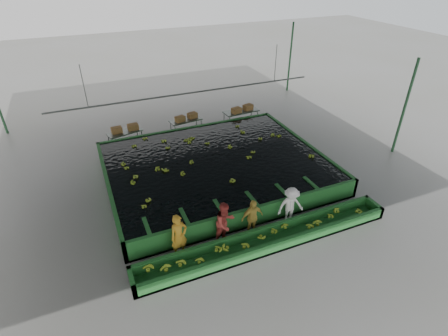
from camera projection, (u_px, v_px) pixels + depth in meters
name	position (u px, v px, depth m)	size (l,w,h in m)	color
ground	(228.00, 192.00, 15.68)	(80.00, 80.00, 0.00)	slate
shed_roof	(229.00, 84.00, 13.05)	(20.00, 22.00, 0.04)	slate
shed_posts	(229.00, 143.00, 14.37)	(20.00, 22.00, 5.00)	#2A5A35
flotation_tank	(216.00, 168.00, 16.62)	(10.00, 8.00, 0.90)	#1F6025
tank_water	(216.00, 160.00, 16.41)	(9.70, 7.70, 0.00)	black
sorting_trough	(268.00, 240.00, 12.73)	(10.00, 1.00, 0.50)	#1F6025
cableway_rail	(190.00, 93.00, 18.01)	(0.08, 0.08, 14.00)	#59605B
rail_hanger_left	(84.00, 87.00, 15.82)	(0.04, 0.04, 2.00)	#59605B
rail_hanger_right	(276.00, 63.00, 19.15)	(0.04, 0.04, 2.00)	#59605B
worker_a	(179.00, 236.00, 12.00)	(0.63, 0.42, 1.73)	#C38B21
worker_b	(225.00, 223.00, 12.58)	(0.85, 0.66, 1.74)	#A6352E
worker_c	(252.00, 217.00, 12.99)	(0.91, 0.38, 1.54)	gold
worker_d	(291.00, 206.00, 13.53)	(1.05, 0.60, 1.63)	white
packing_table_left	(126.00, 139.00, 19.28)	(1.85, 0.74, 0.84)	#59605B
packing_table_mid	(186.00, 126.00, 20.63)	(1.86, 0.75, 0.85)	#59605B
packing_table_right	(241.00, 118.00, 21.50)	(2.15, 0.86, 0.98)	#59605B
box_stack_left	(125.00, 131.00, 19.13)	(1.45, 0.40, 0.31)	brown
box_stack_mid	(186.00, 119.00, 20.44)	(1.38, 0.38, 0.30)	brown
box_stack_right	(242.00, 111.00, 21.17)	(1.45, 0.40, 0.31)	brown
floating_bananas	(210.00, 153.00, 17.03)	(9.22, 6.29, 0.13)	#81A122
trough_bananas	(268.00, 237.00, 12.65)	(9.06, 0.60, 0.12)	#81A122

